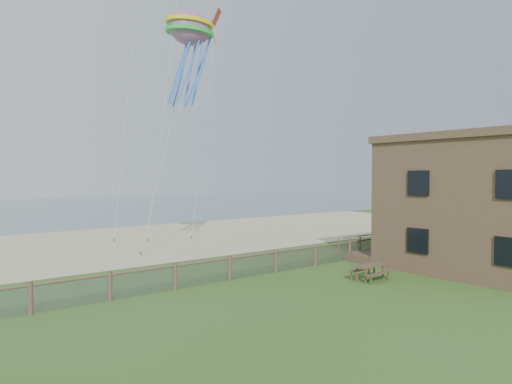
# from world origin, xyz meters

# --- Properties ---
(ground) EXTENTS (160.00, 160.00, 0.00)m
(ground) POSITION_xyz_m (0.00, 0.00, 0.00)
(ground) COLOR #385C1F
(ground) RESTS_ON ground
(sand_beach) EXTENTS (72.00, 20.00, 0.02)m
(sand_beach) POSITION_xyz_m (0.00, 22.00, 0.00)
(sand_beach) COLOR #C4B38D
(sand_beach) RESTS_ON ground
(ocean) EXTENTS (160.00, 68.00, 0.02)m
(ocean) POSITION_xyz_m (0.00, 66.00, 0.00)
(ocean) COLOR slate
(ocean) RESTS_ON ground
(chainlink_fence) EXTENTS (36.20, 0.20, 1.25)m
(chainlink_fence) POSITION_xyz_m (0.00, 6.00, 0.55)
(chainlink_fence) COLOR #4B372A
(chainlink_fence) RESTS_ON ground
(motel_deck) EXTENTS (15.00, 2.00, 0.50)m
(motel_deck) POSITION_xyz_m (13.00, 5.00, 0.25)
(motel_deck) COLOR brown
(motel_deck) RESTS_ON ground
(picnic_table) EXTENTS (1.94, 1.50, 0.79)m
(picnic_table) POSITION_xyz_m (2.58, 1.81, 0.40)
(picnic_table) COLOR brown
(picnic_table) RESTS_ON ground
(octopus_kite) EXTENTS (3.72, 3.19, 6.47)m
(octopus_kite) POSITION_xyz_m (-1.42, 12.52, 12.64)
(octopus_kite) COLOR orange
(kite_red) EXTENTS (1.95, 1.96, 2.32)m
(kite_red) POSITION_xyz_m (3.09, 16.35, 16.45)
(kite_red) COLOR red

